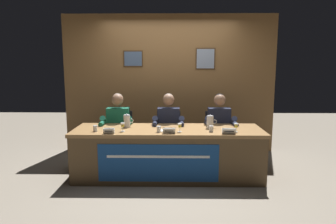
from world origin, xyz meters
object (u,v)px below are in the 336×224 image
object	(u,v)px
nameplate_left	(109,131)
panelist_right	(220,125)
chair_right	(217,139)
water_cup_left	(95,129)
water_pitcher_right_side	(210,122)
water_pitcher_left_side	(127,121)
juice_glass_center	(180,126)
water_cup_right	(211,129)
juice_glass_right	(236,126)
juice_glass_left	(123,125)
chair_center	(169,139)
panelist_center	(168,125)
water_cup_center	(159,129)
nameplate_right	(229,131)
chair_left	(120,139)
document_stack_center	(165,131)
conference_table	(168,146)
panelist_left	(118,125)
nameplate_center	(169,131)

from	to	relation	value
nameplate_left	panelist_right	xyz separation A→B (m)	(1.64, 0.77, -0.07)
chair_right	water_cup_left	bearing A→B (deg)	-156.21
water_pitcher_right_side	water_pitcher_left_side	bearing A→B (deg)	177.41
juice_glass_center	water_cup_right	distance (m)	0.45
juice_glass_right	water_pitcher_left_side	xyz separation A→B (m)	(-1.59, 0.31, 0.01)
juice_glass_right	water_cup_right	world-z (taller)	juice_glass_right
water_pitcher_right_side	juice_glass_left	bearing A→B (deg)	-169.29
chair_center	juice_glass_center	bearing A→B (deg)	-78.51
chair_center	juice_glass_left	bearing A→B (deg)	-128.15
panelist_center	water_cup_center	distance (m)	0.67
chair_center	nameplate_right	distance (m)	1.33
chair_center	water_cup_right	xyz separation A→B (m)	(0.62, -0.82, 0.35)
chair_right	water_pitcher_right_side	distance (m)	0.73
panelist_center	chair_left	bearing A→B (deg)	166.55
chair_left	juice_glass_right	xyz separation A→B (m)	(1.80, -0.83, 0.40)
panelist_center	document_stack_center	distance (m)	0.58
panelist_center	juice_glass_right	size ratio (longest dim) A/B	9.79
water_cup_left	document_stack_center	distance (m)	1.00
panelist_center	water_cup_center	bearing A→B (deg)	-100.83
conference_table	document_stack_center	xyz separation A→B (m)	(-0.03, -0.05, 0.24)
chair_right	document_stack_center	distance (m)	1.21
conference_table	panelist_right	distance (m)	1.01
panelist_center	water_pitcher_left_side	distance (m)	0.72
panelist_left	nameplate_left	distance (m)	0.77
juice_glass_center	document_stack_center	size ratio (longest dim) A/B	0.52
chair_center	conference_table	bearing A→B (deg)	-90.26
panelist_left	juice_glass_center	bearing A→B (deg)	-32.63
panelist_right	nameplate_right	size ratio (longest dim) A/B	6.51
juice_glass_right	nameplate_center	bearing A→B (deg)	-172.90
panelist_left	document_stack_center	bearing A→B (deg)	-36.30
chair_left	water_cup_center	xyz separation A→B (m)	(0.70, -0.86, 0.35)
nameplate_center	chair_right	world-z (taller)	chair_right
chair_center	juice_glass_right	distance (m)	1.33
chair_right	water_pitcher_right_side	bearing A→B (deg)	-109.20
nameplate_left	panelist_right	world-z (taller)	panelist_right
nameplate_center	chair_right	size ratio (longest dim) A/B	0.20
chair_left	water_pitcher_right_side	size ratio (longest dim) A/B	4.22
water_pitcher_right_side	water_cup_center	bearing A→B (deg)	-159.66
chair_left	chair_center	xyz separation A→B (m)	(0.83, 0.00, 0.00)
juice_glass_left	water_pitcher_left_side	distance (m)	0.30
nameplate_left	water_pitcher_right_side	world-z (taller)	water_pitcher_right_side
panelist_left	water_cup_right	distance (m)	1.58
chair_left	juice_glass_right	distance (m)	2.02
water_cup_left	juice_glass_right	world-z (taller)	juice_glass_right
nameplate_left	water_cup_left	distance (m)	0.27
nameplate_left	water_cup_center	xyz separation A→B (m)	(0.69, 0.11, -0.00)
water_cup_center	juice_glass_left	bearing A→B (deg)	175.62
chair_center	nameplate_right	xyz separation A→B (m)	(0.84, -0.96, 0.35)
juice_glass_left	water_cup_left	bearing A→B (deg)	-179.16
chair_left	panelist_right	distance (m)	1.70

